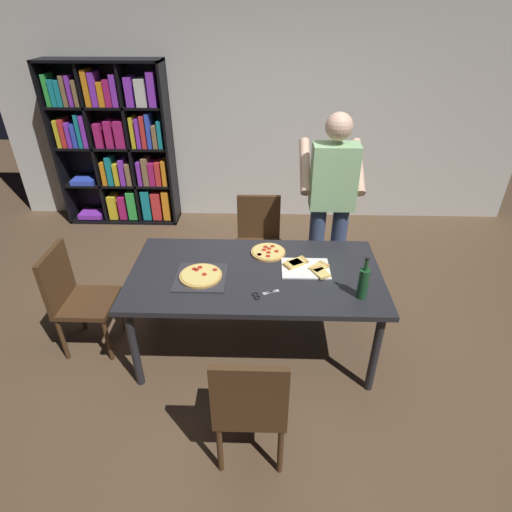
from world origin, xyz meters
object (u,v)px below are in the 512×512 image
object	(u,v)px
chair_left_end	(75,294)
chair_near_camera	(250,402)
wine_bottle	(363,283)
second_pizza_plain	(268,252)
chair_far_side	(258,237)
bookshelf	(118,147)
pepperoni_pizza_on_tray	(201,276)
dining_table	(255,279)
person_serving_pizza	(331,201)
kitchen_scissors	(261,294)

from	to	relation	value
chair_left_end	chair_near_camera	bearing A→B (deg)	-34.51
wine_bottle	second_pizza_plain	bearing A→B (deg)	138.92
chair_left_end	wine_bottle	distance (m)	2.20
chair_far_side	second_pizza_plain	bearing A→B (deg)	-82.42
chair_far_side	bookshelf	size ratio (longest dim) A/B	0.46
chair_far_side	second_pizza_plain	xyz separation A→B (m)	(0.09, -0.70, 0.25)
chair_near_camera	pepperoni_pizza_on_tray	distance (m)	1.01
chair_near_camera	wine_bottle	world-z (taller)	wine_bottle
dining_table	chair_far_side	xyz separation A→B (m)	(0.00, 0.98, -0.17)
person_serving_pizza	chair_left_end	bearing A→B (deg)	-159.77
pepperoni_pizza_on_tray	chair_near_camera	bearing A→B (deg)	-66.07
bookshelf	chair_near_camera	bearing A→B (deg)	-62.33
chair_far_side	person_serving_pizza	world-z (taller)	person_serving_pizza
person_serving_pizza	bookshelf	bearing A→B (deg)	146.05
dining_table	chair_far_side	distance (m)	0.99
bookshelf	person_serving_pizza	world-z (taller)	bookshelf
chair_left_end	pepperoni_pizza_on_tray	xyz separation A→B (m)	(1.03, -0.09, 0.25)
chair_far_side	chair_left_end	world-z (taller)	same
chair_far_side	kitchen_scissors	world-z (taller)	chair_far_side
dining_table	wine_bottle	world-z (taller)	wine_bottle
chair_far_side	dining_table	bearing A→B (deg)	-90.00
chair_near_camera	chair_far_side	world-z (taller)	same
dining_table	kitchen_scissors	bearing A→B (deg)	-80.07
chair_far_side	pepperoni_pizza_on_tray	bearing A→B (deg)	-110.44
kitchen_scissors	second_pizza_plain	world-z (taller)	second_pizza_plain
person_serving_pizza	kitchen_scissors	world-z (taller)	person_serving_pizza
chair_far_side	kitchen_scissors	size ratio (longest dim) A/B	4.56
chair_near_camera	wine_bottle	xyz separation A→B (m)	(0.73, 0.70, 0.36)
pepperoni_pizza_on_tray	wine_bottle	xyz separation A→B (m)	(1.13, -0.19, 0.10)
person_serving_pizza	pepperoni_pizza_on_tray	distance (m)	1.35
chair_far_side	bookshelf	xyz separation A→B (m)	(-1.76, 1.39, 0.46)
dining_table	chair_near_camera	bearing A→B (deg)	-90.00
dining_table	chair_near_camera	distance (m)	0.99
dining_table	chair_far_side	size ratio (longest dim) A/B	2.09
pepperoni_pizza_on_tray	wine_bottle	bearing A→B (deg)	-9.78
chair_near_camera	second_pizza_plain	size ratio (longest dim) A/B	3.25
kitchen_scissors	second_pizza_plain	bearing A→B (deg)	85.43
kitchen_scissors	second_pizza_plain	distance (m)	0.56
chair_near_camera	second_pizza_plain	xyz separation A→B (m)	(0.09, 1.26, 0.25)
dining_table	pepperoni_pizza_on_tray	distance (m)	0.41
dining_table	second_pizza_plain	distance (m)	0.30
bookshelf	second_pizza_plain	world-z (taller)	bookshelf
second_pizza_plain	person_serving_pizza	bearing A→B (deg)	41.72
chair_near_camera	pepperoni_pizza_on_tray	size ratio (longest dim) A/B	2.43
chair_far_side	pepperoni_pizza_on_tray	xyz separation A→B (m)	(-0.40, -1.06, 0.25)
pepperoni_pizza_on_tray	person_serving_pizza	bearing A→B (deg)	39.29
wine_bottle	kitchen_scissors	world-z (taller)	wine_bottle
bookshelf	dining_table	bearing A→B (deg)	-53.45
bookshelf	pepperoni_pizza_on_tray	xyz separation A→B (m)	(1.36, -2.46, -0.21)
kitchen_scissors	bookshelf	bearing A→B (deg)	124.27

